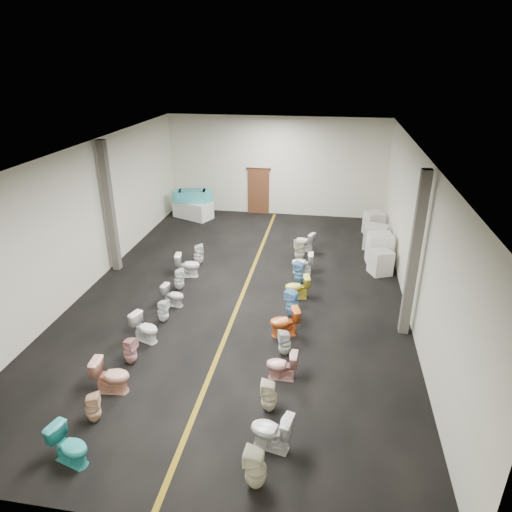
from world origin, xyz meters
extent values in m
plane|color=black|center=(0.00, 0.00, 0.00)|extent=(16.00, 16.00, 0.00)
plane|color=black|center=(0.00, 0.00, 4.50)|extent=(16.00, 16.00, 0.00)
plane|color=beige|center=(0.00, 8.00, 2.25)|extent=(10.00, 0.00, 10.00)
plane|color=beige|center=(0.00, -8.00, 2.25)|extent=(10.00, 0.00, 10.00)
plane|color=beige|center=(-5.00, 0.00, 2.25)|extent=(0.00, 16.00, 16.00)
plane|color=beige|center=(5.00, 0.00, 2.25)|extent=(0.00, 16.00, 16.00)
cube|color=#7D6112|center=(0.00, 0.00, 0.00)|extent=(0.12, 15.60, 0.01)
cube|color=#562D19|center=(-0.80, 7.94, 1.05)|extent=(1.00, 0.10, 2.10)
cube|color=#331C11|center=(-0.80, 7.95, 2.12)|extent=(1.15, 0.08, 0.10)
cube|color=#59544C|center=(-4.75, 1.00, 2.25)|extent=(0.25, 0.25, 4.50)
cube|color=#59544C|center=(4.75, -1.50, 2.25)|extent=(0.25, 0.25, 4.50)
cube|color=white|center=(-3.68, 6.76, 0.39)|extent=(1.96, 1.50, 0.78)
cube|color=#41B5BC|center=(-3.68, 6.76, 1.05)|extent=(1.31, 0.90, 0.50)
cylinder|color=#41B5BC|center=(-4.26, 6.63, 1.05)|extent=(0.66, 0.66, 0.50)
cylinder|color=#41B5BC|center=(-3.09, 6.88, 1.05)|extent=(0.66, 0.66, 0.50)
cube|color=teal|center=(-3.68, 6.76, 1.25)|extent=(1.07, 0.66, 0.20)
cube|color=silver|center=(4.40, 2.11, 0.43)|extent=(0.88, 0.88, 0.85)
cube|color=white|center=(4.40, 2.95, 0.57)|extent=(0.91, 0.91, 1.13)
cube|color=beige|center=(4.40, 4.40, 0.46)|extent=(1.01, 1.01, 0.91)
cube|color=beige|center=(4.40, 5.93, 0.48)|extent=(0.88, 0.88, 0.97)
imported|color=teal|center=(-1.89, -7.05, 0.39)|extent=(0.86, 0.63, 0.78)
imported|color=#E0B28A|center=(-1.98, -6.02, 0.34)|extent=(0.40, 0.39, 0.68)
imported|color=#EAA588|center=(-2.01, -5.08, 0.42)|extent=(0.85, 0.53, 0.84)
imported|color=#DA9895|center=(-2.03, -4.07, 0.36)|extent=(0.40, 0.39, 0.72)
imported|color=white|center=(-2.04, -3.07, 0.39)|extent=(0.86, 0.65, 0.77)
imported|color=white|center=(-1.90, -2.11, 0.34)|extent=(0.36, 0.35, 0.69)
imported|color=silver|center=(-1.92, -1.17, 0.34)|extent=(0.71, 0.47, 0.68)
imported|color=white|center=(-2.07, -0.18, 0.36)|extent=(0.43, 0.43, 0.72)
imported|color=white|center=(-2.08, 0.82, 0.41)|extent=(0.87, 0.59, 0.82)
imported|color=white|center=(-1.99, 1.79, 0.39)|extent=(0.45, 0.45, 0.77)
imported|color=beige|center=(1.57, -7.02, 0.42)|extent=(0.42, 0.41, 0.84)
imported|color=silver|center=(1.72, -6.12, 0.42)|extent=(0.90, 0.63, 0.84)
imported|color=beige|center=(1.54, -5.11, 0.38)|extent=(0.36, 0.36, 0.75)
imported|color=#D7958D|center=(1.68, -4.03, 0.37)|extent=(0.73, 0.43, 0.74)
imported|color=silver|center=(1.66, -3.11, 0.35)|extent=(0.41, 0.40, 0.70)
imported|color=orange|center=(1.55, -2.21, 0.40)|extent=(0.89, 0.67, 0.80)
imported|color=#6DAFE4|center=(1.67, -1.22, 0.42)|extent=(0.51, 0.51, 0.84)
imported|color=yellow|center=(1.72, -0.12, 0.38)|extent=(0.82, 0.57, 0.76)
imported|color=#6EA1CE|center=(1.72, 0.87, 0.39)|extent=(0.45, 0.44, 0.78)
imported|color=white|center=(1.75, 1.72, 0.37)|extent=(0.74, 0.43, 0.75)
imported|color=beige|center=(1.58, 2.71, 0.41)|extent=(0.49, 0.49, 0.82)
imported|color=silver|center=(1.70, 3.69, 0.38)|extent=(0.86, 0.69, 0.76)
camera|label=1|loc=(2.52, -12.64, 6.97)|focal=32.00mm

